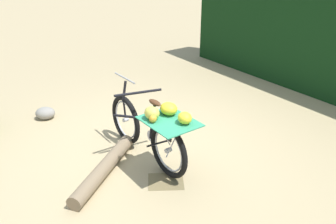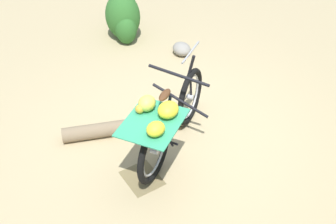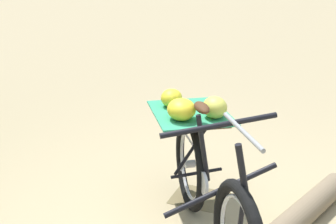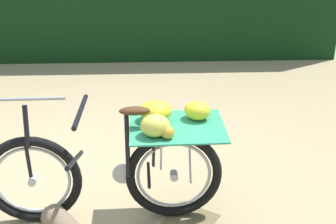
{
  "view_description": "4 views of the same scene",
  "coord_description": "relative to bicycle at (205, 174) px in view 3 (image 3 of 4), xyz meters",
  "views": [
    {
      "loc": [
        0.0,
        -4.53,
        2.67
      ],
      "look_at": [
        0.17,
        -0.75,
        0.9
      ],
      "focal_mm": 38.17,
      "sensor_mm": 36.0,
      "label": 1
    },
    {
      "loc": [
        2.88,
        -2.31,
        3.38
      ],
      "look_at": [
        0.24,
        -0.61,
        0.88
      ],
      "focal_mm": 43.96,
      "sensor_mm": 36.0,
      "label": 2
    },
    {
      "loc": [
        -0.8,
        2.11,
        1.8
      ],
      "look_at": [
        0.3,
        -0.61,
        0.81
      ],
      "focal_mm": 45.95,
      "sensor_mm": 36.0,
      "label": 3
    },
    {
      "loc": [
        -2.44,
        -2.2,
        2.28
      ],
      "look_at": [
        0.09,
        -0.73,
        0.92
      ],
      "focal_mm": 49.96,
      "sensor_mm": 36.0,
      "label": 4
    }
  ],
  "objects": [
    {
      "name": "leaf_litter_patch",
      "position": [
        0.19,
        -0.49,
        -0.48
      ],
      "size": [
        0.44,
        0.36,
        0.01
      ],
      "primitive_type": "cube",
      "color": "olive",
      "rests_on": "ground_plane"
    },
    {
      "name": "fallen_log",
      "position": [
        -0.59,
        -0.3,
        -0.39
      ],
      "size": [
        0.68,
        1.45,
        0.18
      ],
      "primitive_type": "cylinder",
      "rotation": [
        0.0,
        1.57,
        1.22
      ],
      "color": "#7F6B51",
      "rests_on": "ground_plane"
    },
    {
      "name": "bicycle",
      "position": [
        0.0,
        0.0,
        0.0
      ],
      "size": [
        1.24,
        1.64,
        1.03
      ],
      "rotation": [
        0.0,
        0.0,
        2.16
      ],
      "color": "black",
      "rests_on": "ground_plane"
    }
  ]
}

